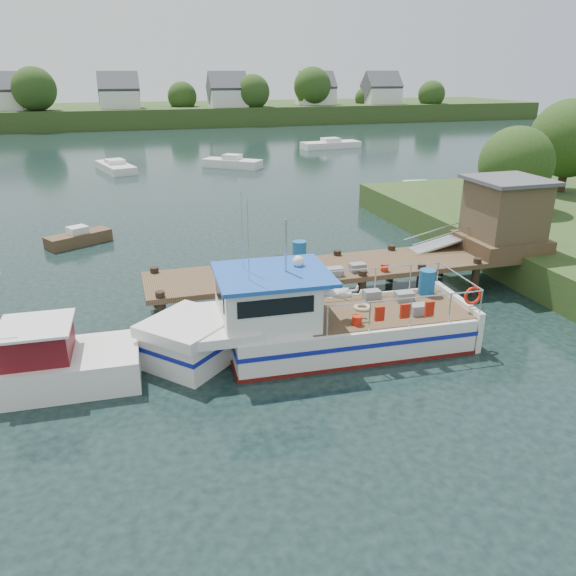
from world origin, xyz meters
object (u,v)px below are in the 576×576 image
object	(u,v)px
moored_d	(116,167)
dock	(451,235)
lobster_boat	(308,324)
work_boat	(9,370)
moored_b	(232,163)
moored_rowboat	(79,238)
moored_far	(331,144)
moored_c	(418,191)

from	to	relation	value
moored_d	dock	bearing A→B (deg)	-54.22
lobster_boat	work_boat	xyz separation A→B (m)	(-8.95, 0.14, -0.31)
lobster_boat	work_boat	size ratio (longest dim) A/B	1.42
dock	moored_b	world-z (taller)	dock
moored_rowboat	moored_far	size ratio (longest dim) A/B	0.48
moored_far	moored_c	xyz separation A→B (m)	(-3.38, -26.80, -0.05)
moored_b	moored_d	bearing A→B (deg)	176.75
moored_b	moored_d	world-z (taller)	moored_b
work_boat	moored_rowboat	world-z (taller)	work_boat
dock	moored_rowboat	distance (m)	18.93
dock	lobster_boat	bearing A→B (deg)	-152.48
dock	moored_d	distance (m)	36.75
moored_b	moored_rowboat	bearing A→B (deg)	-116.88
dock	moored_d	bearing A→B (deg)	110.95
moored_far	moored_c	distance (m)	27.01
work_boat	moored_c	size ratio (longest dim) A/B	1.16
work_boat	moored_d	world-z (taller)	work_boat
moored_c	moored_rowboat	bearing A→B (deg)	-148.01
dock	lobster_boat	world-z (taller)	lobster_boat
lobster_boat	work_boat	bearing A→B (deg)	-178.10
lobster_boat	moored_c	xyz separation A→B (m)	(15.48, 20.70, -0.58)
moored_c	moored_d	size ratio (longest dim) A/B	1.03
lobster_boat	moored_b	size ratio (longest dim) A/B	2.02
work_boat	lobster_boat	bearing A→B (deg)	1.46
moored_b	moored_c	bearing A→B (deg)	-54.28
moored_d	moored_c	bearing A→B (deg)	-24.94
lobster_boat	work_boat	distance (m)	8.96
dock	moored_far	bearing A→B (deg)	75.46
work_boat	moored_b	world-z (taller)	work_boat
moored_rowboat	lobster_boat	bearing A→B (deg)	-62.36
dock	moored_c	xyz separation A→B (m)	(7.92, 16.76, -1.86)
moored_c	moored_b	bearing A→B (deg)	140.67
work_boat	moored_c	xyz separation A→B (m)	(24.43, 20.56, -0.27)
dock	moored_far	world-z (taller)	dock
moored_rowboat	moored_far	xyz separation A→B (m)	(26.60, 32.59, 0.08)
dock	moored_b	size ratio (longest dim) A/B	3.01
dock	moored_c	world-z (taller)	dock
lobster_boat	moored_far	world-z (taller)	lobster_boat
moored_rowboat	moored_d	world-z (taller)	moored_d
moored_c	moored_d	distance (m)	27.38
work_boat	moored_rowboat	xyz separation A→B (m)	(1.20, 14.78, -0.30)
moored_rowboat	moored_c	distance (m)	23.94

